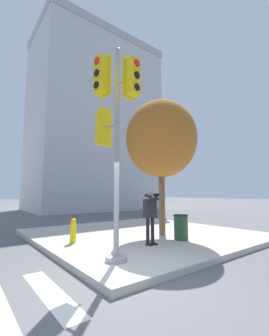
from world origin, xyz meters
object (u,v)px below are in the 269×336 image
object	(u,v)px
traffic_signal_pole	(114,121)
street_tree	(161,139)
fire_hydrant	(73,231)
trash_bin	(181,227)
person_photographer	(150,212)

from	to	relation	value
traffic_signal_pole	street_tree	distance (m)	3.90
fire_hydrant	trash_bin	distance (m)	3.62
street_tree	fire_hydrant	size ratio (longest dim) A/B	6.90
fire_hydrant	trash_bin	world-z (taller)	trash_bin
person_photographer	traffic_signal_pole	bearing A→B (deg)	-157.42
fire_hydrant	trash_bin	bearing A→B (deg)	-29.98
street_tree	person_photographer	bearing A→B (deg)	-146.39
fire_hydrant	trash_bin	size ratio (longest dim) A/B	0.91
person_photographer	street_tree	bearing A→B (deg)	33.61
trash_bin	traffic_signal_pole	bearing A→B (deg)	-167.66
street_tree	fire_hydrant	bearing A→B (deg)	167.84
traffic_signal_pole	fire_hydrant	bearing A→B (deg)	87.57
fire_hydrant	person_photographer	bearing A→B (deg)	-43.82
street_tree	trash_bin	size ratio (longest dim) A/B	6.31
street_tree	trash_bin	world-z (taller)	street_tree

